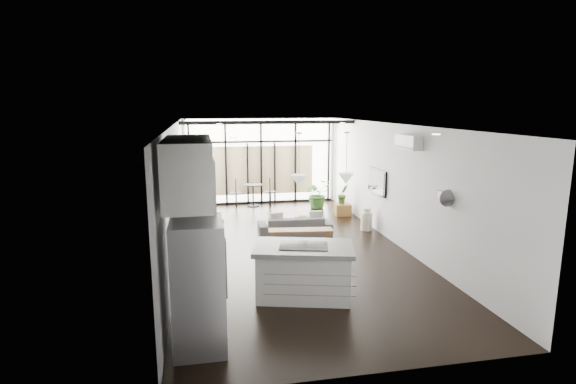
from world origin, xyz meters
name	(u,v)px	position (x,y,z in m)	size (l,w,h in m)	color
floor	(291,248)	(0.00, 0.00, 0.00)	(5.00, 10.00, 0.00)	black
ceiling	(291,125)	(0.00, 0.00, 2.80)	(5.00, 10.00, 0.00)	white
wall_left	(176,192)	(-2.50, 0.00, 1.40)	(0.02, 10.00, 2.80)	silver
wall_right	(395,184)	(2.50, 0.00, 1.40)	(0.02, 10.00, 2.80)	silver
wall_back	(261,161)	(0.00, 5.00, 1.40)	(5.00, 0.02, 2.80)	silver
wall_front	(376,265)	(0.00, -5.00, 1.40)	(5.00, 0.02, 2.80)	silver
glazing	(261,161)	(0.00, 4.88, 1.40)	(5.00, 0.20, 2.80)	black
skylight	(265,120)	(0.00, 4.00, 2.77)	(4.70, 1.90, 0.06)	white
neighbour_building	(261,170)	(0.00, 4.95, 1.10)	(3.50, 0.02, 1.60)	beige
island	(304,271)	(-0.31, -2.64, 0.45)	(1.65, 0.98, 0.90)	silver
cooktop	(304,246)	(-0.31, -2.64, 0.91)	(0.80, 0.53, 0.01)	black
fridge	(198,285)	(-2.04, -3.95, 0.88)	(0.68, 0.85, 1.76)	#959499
appliance_column	(196,241)	(-2.07, -3.05, 1.22)	(0.63, 0.66, 2.44)	silver
upper_cabinets	(188,170)	(-2.12, -3.50, 2.35)	(0.62, 1.75, 0.86)	silver
pendant_left	(299,180)	(-0.40, -2.65, 2.02)	(0.26, 0.26, 0.18)	white
pendant_right	(346,179)	(0.40, -2.65, 2.02)	(0.26, 0.26, 0.18)	white
sofa	(295,223)	(0.28, 0.87, 0.35)	(1.80, 0.53, 0.70)	#464648
console_bench	(301,239)	(0.21, -0.13, 0.23)	(1.44, 0.36, 0.46)	brown
pouf	(303,222)	(0.65, 1.53, 0.18)	(0.44, 0.44, 0.35)	beige
crate	(342,209)	(2.14, 2.78, 0.17)	(0.45, 0.45, 0.34)	brown
plant_tall	(318,197)	(1.65, 3.82, 0.36)	(0.84, 0.93, 0.73)	#316027
plant_crate	(343,199)	(2.14, 2.78, 0.47)	(0.32, 0.58, 0.26)	#316027
milk_can	(367,219)	(2.25, 1.10, 0.30)	(0.30, 0.30, 0.59)	beige
bistro_set	(253,196)	(-0.33, 4.49, 0.33)	(1.37, 0.55, 0.66)	black
tv	(377,181)	(2.46, 1.00, 1.30)	(0.05, 1.10, 0.65)	black
ac_unit	(408,142)	(2.38, -0.80, 2.45)	(0.22, 0.90, 0.30)	silver
framed_art	(175,189)	(-2.47, -0.50, 1.55)	(0.04, 0.70, 0.90)	black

